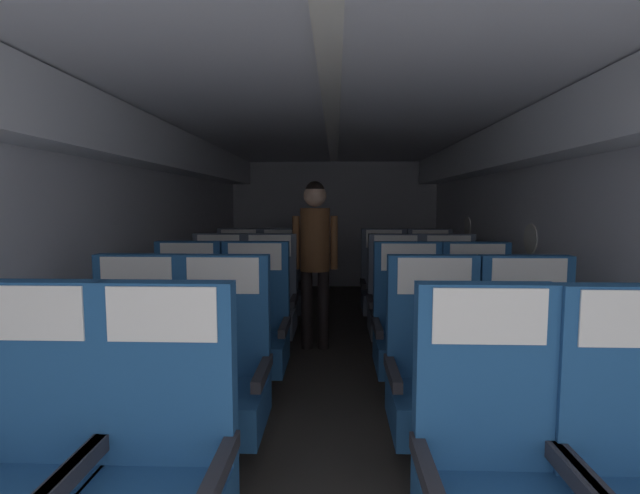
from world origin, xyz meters
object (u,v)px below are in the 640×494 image
at_px(seat_b_right_aisle, 532,380).
at_px(seat_d_left_aisle, 269,305).
at_px(seat_c_left_window, 185,330).
at_px(seat_a_left_window, 22,469).
at_px(seat_c_left_aisle, 254,331).
at_px(seat_d_right_aisle, 450,306).
at_px(seat_a_right_window, 493,478).
at_px(seat_b_left_window, 133,375).
at_px(seat_e_right_aisle, 431,288).
at_px(seat_e_right_window, 384,288).
at_px(seat_a_left_aisle, 157,473).
at_px(seat_d_right_window, 396,305).
at_px(seat_b_left_aisle, 221,377).
at_px(seat_b_right_window, 436,378).
at_px(seat_e_left_window, 238,287).
at_px(seat_e_left_aisle, 281,287).
at_px(flight_attendant, 315,247).
at_px(seat_d_left_window, 217,304).
at_px(seat_c_right_window, 409,332).
at_px(seat_c_right_aisle, 479,333).

bearing_deg(seat_b_right_aisle, seat_d_left_aisle, 133.29).
bearing_deg(seat_c_left_window, seat_a_left_window, -89.75).
distance_m(seat_c_left_aisle, seat_d_right_aisle, 1.86).
bearing_deg(seat_a_right_window, seat_b_left_window, 151.83).
bearing_deg(seat_e_right_aisle, seat_e_right_window, 178.61).
bearing_deg(seat_b_left_window, seat_d_right_aisle, 39.63).
bearing_deg(seat_e_right_aisle, seat_c_left_window, -140.66).
xyz_separation_m(seat_a_right_window, seat_c_left_aisle, (-1.14, 1.77, 0.00)).
relative_size(seat_a_left_window, seat_d_right_aisle, 1.00).
bearing_deg(seat_d_left_aisle, seat_a_left_aisle, -90.04).
bearing_deg(seat_d_right_window, seat_b_left_aisle, -123.20).
bearing_deg(seat_b_right_window, seat_e_right_window, 89.97).
relative_size(seat_a_left_aisle, seat_e_left_window, 1.00).
bearing_deg(seat_b_right_window, seat_d_left_aisle, 123.19).
bearing_deg(seat_e_left_window, seat_b_left_window, -90.04).
distance_m(seat_b_left_aisle, seat_d_right_aisle, 2.43).
bearing_deg(seat_c_left_aisle, seat_d_right_window, 37.56).
bearing_deg(seat_d_right_aisle, seat_e_right_window, 119.16).
xyz_separation_m(seat_e_left_aisle, flight_attendant, (0.41, -0.73, 0.53)).
xyz_separation_m(seat_a_left_window, seat_b_left_aisle, (0.49, 0.88, 0.00)).
relative_size(seat_e_left_aisle, seat_e_right_window, 1.00).
height_order(seat_d_left_window, seat_e_right_window, same).
bearing_deg(seat_c_left_window, seat_c_right_window, 0.29).
bearing_deg(seat_d_right_aisle, seat_c_right_aisle, -90.29).
height_order(seat_b_left_aisle, seat_d_left_aisle, same).
bearing_deg(seat_c_right_aisle, seat_b_right_aisle, -89.44).
height_order(seat_d_left_window, seat_d_left_aisle, same).
distance_m(seat_d_left_aisle, seat_e_left_aisle, 0.89).
bearing_deg(seat_d_left_window, seat_b_right_aisle, -39.53).
distance_m(seat_c_right_window, seat_d_left_aisle, 1.45).
relative_size(seat_c_right_aisle, seat_e_left_window, 1.00).
xyz_separation_m(seat_b_left_window, seat_e_left_aisle, (0.49, 2.67, 0.00)).
bearing_deg(seat_e_right_window, seat_a_left_window, -114.73).
bearing_deg(seat_c_left_aisle, seat_d_right_aisle, 28.21).
xyz_separation_m(seat_d_right_aisle, flight_attendant, (-1.24, 0.17, 0.53)).
relative_size(seat_c_right_aisle, seat_d_right_aisle, 1.00).
bearing_deg(seat_e_left_aisle, seat_a_left_aisle, -90.17).
xyz_separation_m(seat_a_left_aisle, seat_d_right_aisle, (1.66, 2.67, 0.00)).
bearing_deg(seat_a_right_window, seat_d_left_window, 121.65).
bearing_deg(seat_a_left_aisle, seat_d_left_aisle, 89.96).
bearing_deg(seat_a_right_window, seat_c_left_aisle, 122.76).
bearing_deg(seat_e_left_window, seat_a_left_window, -90.04).
relative_size(seat_b_right_window, seat_c_right_aisle, 1.00).
height_order(seat_b_left_aisle, seat_e_right_aisle, same).
xyz_separation_m(seat_d_left_aisle, seat_e_right_window, (1.16, 0.90, 0.00)).
bearing_deg(flight_attendant, seat_b_left_aisle, -96.17).
bearing_deg(seat_e_left_window, seat_c_right_window, -47.30).
relative_size(seat_b_left_aisle, seat_d_right_aisle, 1.00).
height_order(seat_a_right_window, seat_e_right_window, same).
xyz_separation_m(seat_d_left_window, seat_d_right_window, (1.66, -0.01, 0.00)).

